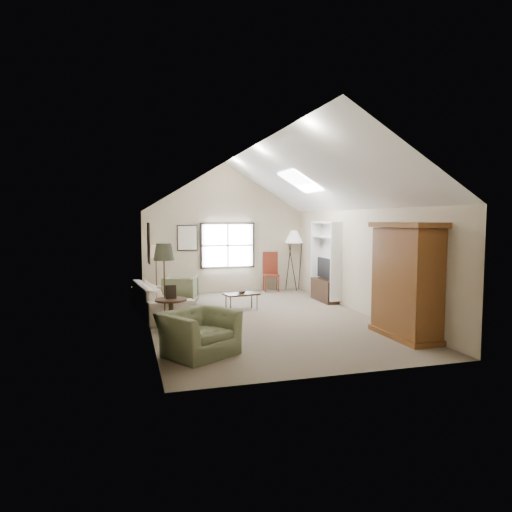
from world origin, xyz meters
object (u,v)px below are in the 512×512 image
object	(u,v)px
armoire	(406,281)
side_table	(171,315)
armchair_near	(199,333)
sofa	(160,299)
side_chair	(271,272)
coffee_table	(241,302)
armchair_far	(181,290)

from	to	relation	value
armoire	side_table	world-z (taller)	armoire
armchair_near	armoire	bearing A→B (deg)	-30.81
sofa	side_chair	bearing A→B (deg)	-60.72
side_chair	armoire	bearing A→B (deg)	-72.72
sofa	armchair_near	world-z (taller)	sofa
armchair_near	side_table	xyz separation A→B (m)	(-0.28, 1.85, -0.04)
coffee_table	sofa	bearing A→B (deg)	179.14
sofa	armoire	bearing A→B (deg)	-135.24
armoire	side_table	xyz separation A→B (m)	(-4.27, 1.80, -0.78)
armchair_near	side_table	world-z (taller)	armchair_near
sofa	armchair_near	distance (m)	3.47
armchair_near	armchair_far	size ratio (longest dim) A/B	1.32
armchair_far	side_chair	size ratio (longest dim) A/B	0.70
sofa	armchair_far	size ratio (longest dim) A/B	3.02
armchair_far	armchair_near	bearing A→B (deg)	105.49
armchair_far	armoire	bearing A→B (deg)	148.17
armchair_far	side_chair	distance (m)	3.42
side_table	coffee_table	bearing A→B (deg)	39.94
armoire	side_chair	xyz separation A→B (m)	(-0.74, 6.10, -0.48)
side_chair	sofa	bearing A→B (deg)	-132.94
armchair_near	side_chair	bearing A→B (deg)	30.54
armoire	coffee_table	xyz separation A→B (m)	(-2.39, 3.37, -0.89)
side_chair	coffee_table	bearing A→B (deg)	-110.83
armchair_far	coffee_table	distance (m)	1.80
sofa	coffee_table	size ratio (longest dim) A/B	3.08
armoire	armchair_far	distance (m)	5.92
side_table	side_chair	distance (m)	5.58
armoire	armchair_far	bearing A→B (deg)	129.78
armoire	side_table	distance (m)	4.70
armchair_near	coffee_table	bearing A→B (deg)	33.37
coffee_table	side_table	world-z (taller)	side_table
sofa	side_chair	world-z (taller)	side_chair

